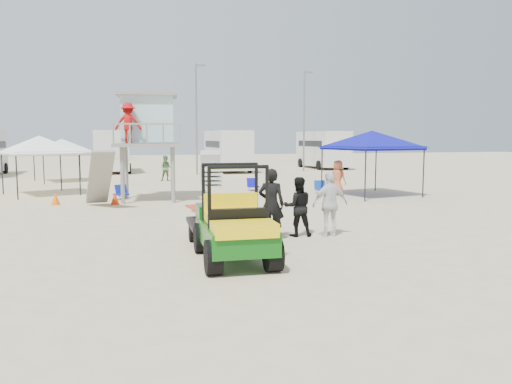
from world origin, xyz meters
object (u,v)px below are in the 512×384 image
object	(u,v)px
surf_trailer	(213,209)
canopy_blue	(372,134)
utility_cart	(234,217)
lifeguard_tower	(145,123)
man_left	(271,204)

from	to	relation	value
surf_trailer	canopy_blue	xyz separation A→B (m)	(9.16, 8.08, 2.03)
utility_cart	surf_trailer	world-z (taller)	utility_cart
canopy_blue	lifeguard_tower	bearing A→B (deg)	173.23
lifeguard_tower	canopy_blue	world-z (taller)	lifeguard_tower
utility_cart	canopy_blue	size ratio (longest dim) A/B	0.71
surf_trailer	canopy_blue	world-z (taller)	canopy_blue
lifeguard_tower	man_left	bearing A→B (deg)	-75.06
man_left	surf_trailer	bearing A→B (deg)	15.97
man_left	lifeguard_tower	xyz separation A→B (m)	(-2.56, 9.59, 2.37)
utility_cart	surf_trailer	size ratio (longest dim) A/B	1.18
lifeguard_tower	surf_trailer	bearing A→B (deg)	-83.59
utility_cart	lifeguard_tower	bearing A→B (deg)	95.09
surf_trailer	man_left	bearing A→B (deg)	-11.20
utility_cart	man_left	world-z (taller)	utility_cart
utility_cart	man_left	bearing A→B (deg)	53.23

